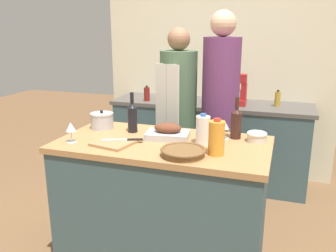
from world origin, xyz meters
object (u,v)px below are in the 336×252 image
Objects in this scene: stock_pot at (102,121)px; wine_bottle_dark at (132,117)px; mixing_bowl at (257,136)px; stand_mixer at (238,92)px; juice_jug at (217,138)px; person_cook_aproned at (178,113)px; person_cook_guest at (220,107)px; wine_glass_left at (71,128)px; knife_chef at (124,140)px; condiment_bottle_tall at (277,99)px; wine_bottle_green at (236,122)px; condiment_bottle_extra at (147,94)px; wine_glass_right at (224,126)px; cutting_board at (113,143)px; milk_jug at (203,130)px; condiment_bottle_short at (219,95)px; roasting_pan at (168,132)px; wicker_basket at (183,152)px.

wine_bottle_dark is at bearing -3.41° from stock_pot.
stand_mixer reaches higher than mixing_bowl.
juice_jug is 0.70× the size of stand_mixer.
wine_bottle_dark is (-0.67, 0.29, 0.01)m from juice_jug.
person_cook_guest is (0.38, -0.02, 0.09)m from person_cook_aproned.
knife_chef is at bearing 16.65° from wine_glass_left.
stock_pot is 0.78× the size of juice_jug.
person_cook_aproned is at bearing -137.53° from condiment_bottle_tall.
condiment_bottle_tall is (0.23, 1.35, -0.07)m from wine_bottle_green.
person_cook_aproned is (0.54, -0.60, -0.04)m from condiment_bottle_extra.
wine_glass_left is 1.03m from wine_glass_right.
wine_glass_right is (-0.01, 0.33, -0.01)m from juice_jug.
mixing_bowl reaches higher than cutting_board.
stock_pot reaches higher than condiment_bottle_tall.
wine_glass_left is (-0.84, -0.25, 0.01)m from milk_jug.
person_cook_aproned reaches higher than stand_mixer.
stand_mixer reaches higher than milk_jug.
condiment_bottle_short is at bearing 100.11° from juice_jug.
milk_jug is 1.68m from condiment_bottle_extra.
knife_chef is 0.15× the size of person_cook_guest.
wine_glass_left is at bearing -129.13° from wine_bottle_dark.
person_cook_aproned is at bearing 67.34° from wine_glass_left.
mixing_bowl is 0.99× the size of wine_glass_left.
knife_chef is (-0.83, -0.31, -0.02)m from mixing_bowl.
wine_glass_left is (-0.29, -0.35, -0.02)m from wine_bottle_dark.
wine_bottle_dark is at bearing -72.68° from condiment_bottle_extra.
mixing_bowl is at bearing -76.77° from stand_mixer.
stand_mixer reaches higher than juice_jug.
milk_jug is at bearing -91.03° from stand_mixer.
roasting_pan is at bearing -163.65° from wine_glass_right.
mixing_bowl is at bearing 47.20° from wicker_basket.
stock_pot reaches higher than wine_glass_left.
stock_pot is 0.82m from milk_jug.
knife_chef is 1.02m from person_cook_guest.
wicker_basket is at bearing -118.43° from wine_bottle_green.
wine_glass_right is 0.82m from person_cook_aproned.
wicker_basket is at bearing -1.07° from wine_glass_left.
wine_bottle_dark is 2.23× the size of wine_glass_right.
cutting_board is 1.24× the size of juice_jug.
person_cook_guest reaches higher than stand_mixer.
wine_glass_left is 1.29m from person_cook_guest.
person_cook_guest reaches higher than wine_bottle_green.
mixing_bowl is at bearing 11.41° from roasting_pan.
stand_mixer is at bearing -25.03° from condiment_bottle_short.
condiment_bottle_extra is at bearing 160.67° from person_cook_guest.
condiment_bottle_tall reaches higher than condiment_bottle_extra.
wine_glass_right is 1.42m from condiment_bottle_tall.
condiment_bottle_tall is 1.01× the size of condiment_bottle_extra.
roasting_pan is at bearing -161.31° from wine_bottle_green.
wine_bottle_dark reaches higher than cutting_board.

